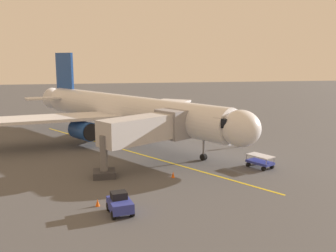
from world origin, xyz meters
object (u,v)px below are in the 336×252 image
tug_portside (120,204)px  safety_cone_nose_left (98,203)px  safety_cone_nose_right (173,175)px  ground_crew_marshaller (239,140)px  baggage_cart_near_nose (260,161)px  jet_bridge (150,129)px  airplane (124,110)px

tug_portside → safety_cone_nose_left: 2.27m
tug_portside → safety_cone_nose_right: bearing=-125.8°
tug_portside → ground_crew_marshaller: bearing=-131.2°
baggage_cart_near_nose → safety_cone_nose_right: size_ratio=5.37×
jet_bridge → baggage_cart_near_nose: size_ratio=3.58×
airplane → ground_crew_marshaller: 15.25m
baggage_cart_near_nose → safety_cone_nose_right: (9.16, 1.58, -0.38)m
airplane → baggage_cart_near_nose: (-12.37, 15.23, -3.35)m
baggage_cart_near_nose → safety_cone_nose_right: bearing=9.8°
safety_cone_nose_left → jet_bridge: bearing=-117.7°
ground_crew_marshaller → baggage_cart_near_nose: bearing=82.8°
airplane → jet_bridge: 12.50m
ground_crew_marshaller → safety_cone_nose_right: ground_crew_marshaller is taller
airplane → jet_bridge: airplane is taller
ground_crew_marshaller → safety_cone_nose_right: size_ratio=3.11×
safety_cone_nose_left → safety_cone_nose_right: bearing=-140.1°
tug_portside → airplane: bearing=-94.9°
airplane → ground_crew_marshaller: (-13.50, 6.38, -3.12)m
baggage_cart_near_nose → safety_cone_nose_left: bearing=24.5°
ground_crew_marshaller → safety_cone_nose_right: 14.66m
ground_crew_marshaller → airplane: bearing=-25.3°
ground_crew_marshaller → baggage_cart_near_nose: size_ratio=0.58×
baggage_cart_near_nose → safety_cone_nose_left: size_ratio=5.37×
airplane → baggage_cart_near_nose: bearing=129.1°
ground_crew_marshaller → safety_cone_nose_right: (10.28, 10.44, -0.61)m
tug_portside → safety_cone_nose_right: 9.03m
ground_crew_marshaller → safety_cone_nose_left: ground_crew_marshaller is taller
baggage_cart_near_nose → tug_portside: (14.43, 8.90, 0.05)m
jet_bridge → ground_crew_marshaller: bearing=-153.0°
airplane → safety_cone_nose_right: 17.52m
safety_cone_nose_right → baggage_cart_near_nose: bearing=-170.2°
tug_portside → safety_cone_nose_left: tug_portside is taller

